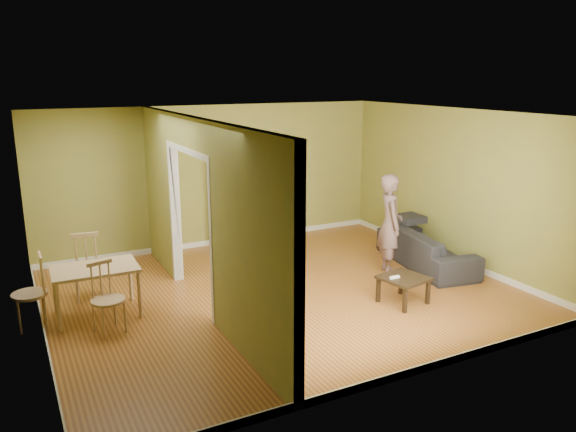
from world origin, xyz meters
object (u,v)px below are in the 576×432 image
object	(u,v)px
bookshelf	(230,199)
sofa	(427,243)
person	(390,216)
dining_table	(95,273)
chair_far	(87,264)
coffee_table	(404,281)
chair_left	(29,292)
chair_near	(108,298)

from	to	relation	value
bookshelf	sofa	bearing A→B (deg)	-46.50
person	bookshelf	distance (m)	3.12
dining_table	chair_far	size ratio (longest dim) A/B	1.06
coffee_table	bookshelf	bearing A→B (deg)	106.79
sofa	chair_far	distance (m)	5.37
coffee_table	chair_left	xyz separation A→B (m)	(-4.69, 1.52, 0.15)
bookshelf	chair_left	xyz separation A→B (m)	(-3.57, -2.19, -0.40)
person	dining_table	xyz separation A→B (m)	(-4.46, 0.44, -0.35)
coffee_table	dining_table	xyz separation A→B (m)	(-3.89, 1.53, 0.27)
sofa	person	size ratio (longest dim) A/B	1.09
bookshelf	chair_near	xyz separation A→B (m)	(-2.72, -2.78, -0.43)
bookshelf	chair_far	world-z (taller)	bookshelf
person	chair_left	world-z (taller)	person
sofa	chair_near	distance (m)	5.20
person	bookshelf	world-z (taller)	person
dining_table	chair_near	bearing A→B (deg)	-85.34
person	chair_far	xyz separation A→B (m)	(-4.46, 1.11, -0.44)
bookshelf	dining_table	bearing A→B (deg)	-141.69
chair_left	chair_near	world-z (taller)	chair_left
chair_left	chair_far	size ratio (longest dim) A/B	0.93
dining_table	person	bearing A→B (deg)	-5.61
chair_left	chair_far	bearing A→B (deg)	130.01
person	coffee_table	size ratio (longest dim) A/B	3.27
coffee_table	chair_far	distance (m)	4.48
chair_left	chair_near	distance (m)	1.03
sofa	coffee_table	xyz separation A→B (m)	(-1.36, -1.10, -0.07)
sofa	coffee_table	size ratio (longest dim) A/B	3.57
person	chair_far	size ratio (longest dim) A/B	1.85
person	chair_far	bearing A→B (deg)	98.62
sofa	chair_far	world-z (taller)	chair_far
dining_table	chair_left	world-z (taller)	chair_left
sofa	bookshelf	xyz separation A→B (m)	(-2.48, 2.61, 0.48)
coffee_table	chair_left	size ratio (longest dim) A/B	0.61
coffee_table	chair_near	bearing A→B (deg)	166.26
chair_left	chair_far	distance (m)	1.05
bookshelf	coffee_table	size ratio (longest dim) A/B	3.02
sofa	chair_left	world-z (taller)	chair_left
person	chair_near	bearing A→B (deg)	114.63
coffee_table	chair_far	xyz separation A→B (m)	(-3.89, 2.21, 0.18)
bookshelf	chair_near	bearing A→B (deg)	-134.38
chair_far	bookshelf	bearing A→B (deg)	-144.48
sofa	chair_far	xyz separation A→B (m)	(-5.25, 1.10, 0.12)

